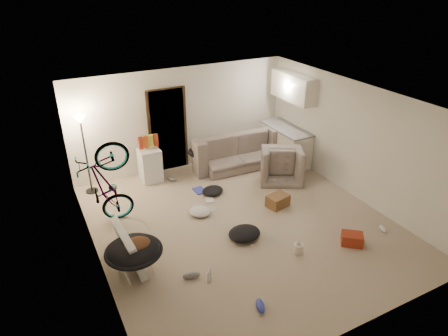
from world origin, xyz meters
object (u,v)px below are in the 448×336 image
mini_fridge (150,165)px  juicer (298,248)px  armchair (280,165)px  tv_box (129,248)px  drink_case_b (352,239)px  kitchen_counter (285,145)px  floor_lamp (83,138)px  sofa (233,152)px  drink_case_a (278,201)px  bicycle (109,203)px  saucer_chair (134,255)px

mini_fridge → juicer: size_ratio=3.16×
armchair → tv_box: size_ratio=0.93×
drink_case_b → juicer: size_ratio=1.49×
kitchen_counter → tv_box: 5.22m
floor_lamp → juicer: size_ratio=7.15×
kitchen_counter → sofa: 1.37m
floor_lamp → drink_case_b: floor_lamp is taller
sofa → mini_fridge: (-2.17, 0.10, 0.07)m
kitchen_counter → drink_case_a: kitchen_counter is taller
mini_fridge → drink_case_a: (2.03, -2.35, -0.27)m
bicycle → mini_fridge: (1.27, 1.38, -0.08)m
drink_case_a → juicer: size_ratio=1.78×
kitchen_counter → sofa: (-1.29, 0.45, -0.11)m
bicycle → saucer_chair: bicycle is taller
armchair → drink_case_a: bearing=82.6°
floor_lamp → tv_box: 3.01m
drink_case_b → bicycle: bearing=-176.4°
juicer → tv_box: bearing=158.8°
drink_case_a → tv_box: bearing=174.9°
kitchen_counter → armchair: kitchen_counter is taller
bicycle → drink_case_a: size_ratio=4.06×
tv_box → drink_case_a: bearing=4.5°
sofa → drink_case_b: sofa is taller
saucer_chair → mini_fridge: bearing=67.6°
armchair → saucer_chair: size_ratio=1.04×
sofa → bicycle: bearing=22.7°
floor_lamp → bicycle: bearing=-86.1°
armchair → drink_case_a: size_ratio=2.17×
floor_lamp → mini_fridge: (1.37, -0.10, -0.91)m
saucer_chair → drink_case_b: (3.75, -1.02, -0.29)m
kitchen_counter → drink_case_a: size_ratio=3.33×
sofa → juicer: size_ratio=9.04×
bicycle → drink_case_a: 3.46m
mini_fridge → drink_case_b: size_ratio=2.12×
saucer_chair → juicer: bearing=-15.7°
armchair → juicer: 2.92m
floor_lamp → sofa: 3.68m
saucer_chair → drink_case_b: bearing=-15.2°
drink_case_a → bicycle: bearing=151.6°
armchair → tv_box: bearing=48.4°
floor_lamp → kitchen_counter: size_ratio=1.21×
sofa → saucer_chair: bearing=43.0°
sofa → drink_case_a: bearing=88.7°
mini_fridge → floor_lamp: bearing=174.9°
mini_fridge → tv_box: mini_fridge is taller
bicycle → tv_box: bearing=-173.9°
juicer → saucer_chair: bearing=164.3°
sofa → kitchen_counter: bearing=163.0°
tv_box → sofa: bearing=35.2°
kitchen_counter → juicer: bearing=-121.3°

